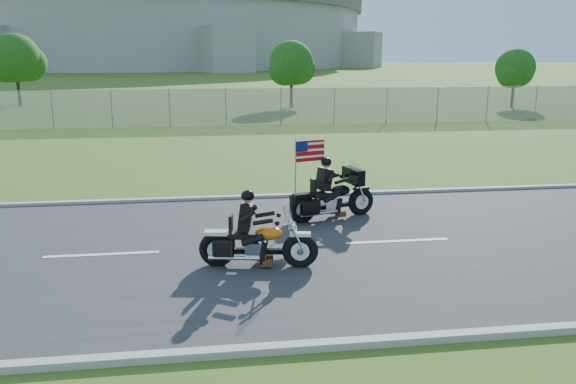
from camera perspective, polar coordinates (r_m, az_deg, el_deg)
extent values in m
plane|color=#395D1D|center=(11.42, -8.46, -6.03)|extent=(420.00, 420.00, 0.00)
cube|color=#28282B|center=(11.41, -8.46, -5.94)|extent=(120.00, 8.00, 0.04)
cube|color=#9E9B93|center=(15.28, -8.34, -0.68)|extent=(120.00, 0.18, 0.12)
cube|color=#9E9B93|center=(7.71, -8.74, -15.97)|extent=(120.00, 0.18, 0.12)
cube|color=gray|center=(31.31, -17.48, 8.07)|extent=(60.00, 0.03, 2.00)
cylinder|color=#A3A099|center=(181.97, -14.65, 15.47)|extent=(130.00, 130.00, 20.00)
cylinder|color=#605E5B|center=(182.34, -14.79, 17.67)|extent=(132.00, 132.00, 4.00)
cylinder|color=#382316|center=(41.23, 0.34, 10.34)|extent=(0.22, 0.22, 2.52)
sphere|color=#194311|center=(41.15, 0.35, 12.97)|extent=(3.20, 3.20, 3.20)
sphere|color=#194311|center=(41.73, 1.14, 12.48)|extent=(2.40, 2.40, 2.40)
sphere|color=#194311|center=(40.69, -0.37, 12.32)|extent=(2.24, 2.24, 2.24)
cylinder|color=#382316|center=(47.01, -25.72, 9.60)|extent=(0.22, 0.22, 2.80)
sphere|color=#194311|center=(46.95, -25.99, 12.15)|extent=(3.60, 3.60, 3.60)
sphere|color=#194311|center=(47.26, -24.89, 11.78)|extent=(2.70, 2.70, 2.70)
sphere|color=#194311|center=(46.72, -26.84, 11.44)|extent=(2.52, 2.52, 2.52)
cylinder|color=#382316|center=(44.52, 21.88, 9.44)|extent=(0.22, 0.22, 2.24)
sphere|color=#194311|center=(44.45, 22.08, 11.60)|extent=(2.80, 2.80, 2.80)
sphere|color=#194311|center=(45.10, 22.41, 11.18)|extent=(2.10, 2.10, 2.10)
sphere|color=#194311|center=(43.92, 21.69, 11.09)|extent=(1.96, 1.96, 1.96)
torus|color=black|center=(10.35, 1.25, -5.97)|extent=(0.69, 0.28, 0.67)
torus|color=black|center=(10.48, -7.24, -5.82)|extent=(0.69, 0.28, 0.67)
ellipsoid|color=orange|center=(10.26, -1.94, -4.22)|extent=(0.55, 0.37, 0.25)
cube|color=black|center=(10.32, -4.55, -4.37)|extent=(0.54, 0.35, 0.11)
cube|color=black|center=(10.21, -4.33, -2.49)|extent=(0.28, 0.39, 0.50)
sphere|color=black|center=(10.10, -4.12, -0.38)|extent=(0.28, 0.28, 0.24)
cube|color=silver|center=(10.12, 0.09, -1.91)|extent=(0.11, 0.42, 0.36)
torus|color=black|center=(13.76, 7.40, -0.97)|extent=(0.71, 0.37, 0.69)
torus|color=black|center=(13.00, 1.48, -1.74)|extent=(0.71, 0.37, 0.69)
ellipsoid|color=black|center=(13.37, 5.32, 0.14)|extent=(0.59, 0.44, 0.26)
cube|color=black|center=(13.15, 3.49, -0.23)|extent=(0.57, 0.42, 0.11)
cube|color=black|center=(13.09, 3.69, 1.33)|extent=(0.32, 0.42, 0.51)
sphere|color=black|center=(13.03, 3.90, 3.07)|extent=(0.32, 0.32, 0.25)
cube|color=black|center=(13.48, 6.65, 1.64)|extent=(0.42, 0.77, 0.37)
cube|color=#B70C11|center=(12.99, 2.26, 4.19)|extent=(0.72, 0.24, 0.48)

